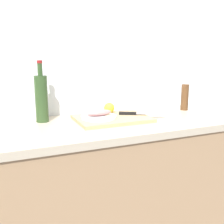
# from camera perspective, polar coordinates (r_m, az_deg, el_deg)

# --- Properties ---
(back_wall) EXTENTS (3.20, 0.05, 2.50)m
(back_wall) POSITION_cam_1_polar(r_m,az_deg,el_deg) (1.81, -9.90, 10.53)
(back_wall) COLOR white
(back_wall) RESTS_ON ground_plane
(kitchen_counter) EXTENTS (2.00, 0.60, 0.90)m
(kitchen_counter) POSITION_cam_1_polar(r_m,az_deg,el_deg) (1.71, -6.30, -17.48)
(kitchen_counter) COLOR #9E7A56
(kitchen_counter) RESTS_ON ground_plane
(cutting_board) EXTENTS (0.44, 0.32, 0.02)m
(cutting_board) POSITION_cam_1_polar(r_m,az_deg,el_deg) (1.65, 0.00, -1.36)
(cutting_board) COLOR tan
(cutting_board) RESTS_ON kitchen_counter
(white_plate) EXTENTS (0.21, 0.21, 0.01)m
(white_plate) POSITION_cam_1_polar(r_m,az_deg,el_deg) (1.62, -2.78, -1.01)
(white_plate) COLOR white
(white_plate) RESTS_ON cutting_board
(fish_fillet) EXTENTS (0.16, 0.07, 0.04)m
(fish_fillet) POSITION_cam_1_polar(r_m,az_deg,el_deg) (1.61, -2.79, -0.13)
(fish_fillet) COLOR tan
(fish_fillet) RESTS_ON white_plate
(chef_knife) EXTENTS (0.27, 0.16, 0.02)m
(chef_knife) POSITION_cam_1_polar(r_m,az_deg,el_deg) (1.70, 5.08, -0.31)
(chef_knife) COLOR silver
(chef_knife) RESTS_ON cutting_board
(lemon_0) EXTENTS (0.07, 0.07, 0.07)m
(lemon_0) POSITION_cam_1_polar(r_m,az_deg,el_deg) (1.75, -0.59, 0.86)
(lemon_0) COLOR yellow
(lemon_0) RESTS_ON cutting_board
(wine_bottle) EXTENTS (0.07, 0.07, 0.36)m
(wine_bottle) POSITION_cam_1_polar(r_m,az_deg,el_deg) (1.64, -14.54, 2.94)
(wine_bottle) COLOR #2D4723
(wine_bottle) RESTS_ON kitchen_counter
(pepper_mill) EXTENTS (0.05, 0.05, 0.18)m
(pepper_mill) POSITION_cam_1_polar(r_m,az_deg,el_deg) (2.00, 14.97, 3.00)
(pepper_mill) COLOR brown
(pepper_mill) RESTS_ON kitchen_counter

